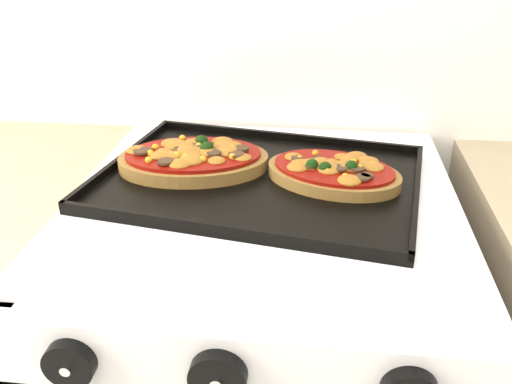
# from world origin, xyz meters

# --- Properties ---
(control_panel) EXTENTS (0.60, 0.02, 0.09)m
(control_panel) POSITION_xyz_m (-0.04, 1.39, 0.85)
(control_panel) COLOR silver
(control_panel) RESTS_ON stove
(knob_left) EXTENTS (0.06, 0.02, 0.06)m
(knob_left) POSITION_xyz_m (-0.22, 1.37, 0.85)
(knob_left) COLOR black
(knob_left) RESTS_ON control_panel
(knob_center) EXTENTS (0.06, 0.02, 0.06)m
(knob_center) POSITION_xyz_m (-0.06, 1.37, 0.85)
(knob_center) COLOR black
(knob_center) RESTS_ON control_panel
(baking_tray) EXTENTS (0.54, 0.44, 0.02)m
(baking_tray) POSITION_xyz_m (-0.05, 1.73, 0.92)
(baking_tray) COLOR black
(baking_tray) RESTS_ON stove
(pizza_left) EXTENTS (0.27, 0.20, 0.04)m
(pizza_left) POSITION_xyz_m (-0.17, 1.76, 0.94)
(pizza_left) COLOR brown
(pizza_left) RESTS_ON baking_tray
(pizza_right) EXTENTS (0.25, 0.20, 0.03)m
(pizza_right) POSITION_xyz_m (0.06, 1.74, 0.94)
(pizza_right) COLOR brown
(pizza_right) RESTS_ON baking_tray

